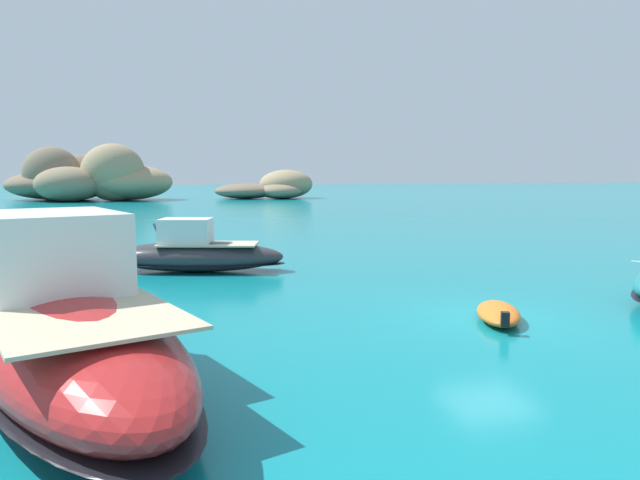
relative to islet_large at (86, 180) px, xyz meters
name	(u,v)px	position (x,y,z in m)	size (l,w,h in m)	color
ground_plane	(490,317)	(19.47, -79.11, -3.01)	(400.00, 400.00, 0.00)	#0F7F89
islet_large	(86,180)	(0.00, 0.00, 0.00)	(26.11, 20.95, 8.25)	#756651
islet_small	(273,187)	(27.89, -1.12, -1.26)	(16.75, 11.28, 4.55)	#9E8966
motorboat_red	(63,326)	(8.94, -81.43, -1.93)	(6.73, 11.40, 3.22)	red
motorboat_charcoal	(195,254)	(12.03, -69.18, -2.29)	(7.58, 4.02, 2.15)	#2D2D33
dinghy_tender	(498,313)	(19.45, -79.54, -2.78)	(2.12, 2.82, 0.58)	orange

